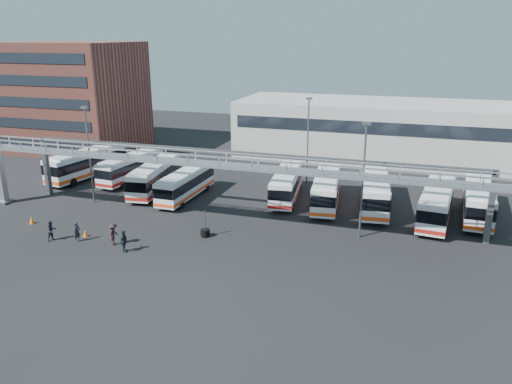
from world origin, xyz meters
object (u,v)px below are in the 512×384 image
(pedestrian_a, at_px, (77,232))
(light_pole_back, at_px, (308,136))
(bus_2, at_px, (155,176))
(bus_9, at_px, (479,199))
(pedestrian_c, at_px, (114,234))
(cone_left, at_px, (32,220))
(bus_6, at_px, (327,189))
(bus_7, at_px, (375,190))
(bus_1, at_px, (132,166))
(tire_stack, at_px, (205,232))
(pedestrian_d, at_px, (124,241))
(bus_5, at_px, (287,183))
(bus_3, at_px, (186,183))
(pedestrian_b, at_px, (52,231))
(cone_right, at_px, (85,233))
(bus_0, at_px, (87,163))
(light_pole_mid, at_px, (363,175))
(light_pole_left, at_px, (89,150))
(bus_8, at_px, (437,202))

(pedestrian_a, bearing_deg, light_pole_back, -20.82)
(bus_2, distance_m, bus_9, 33.99)
(pedestrian_c, xyz_separation_m, cone_left, (-10.22, 1.93, -0.61))
(bus_6, xyz_separation_m, bus_7, (4.86, 0.54, 0.14))
(bus_1, bearing_deg, tire_stack, -35.44)
(bus_7, height_order, pedestrian_d, bus_7)
(bus_5, relative_size, bus_7, 0.91)
(bus_2, xyz_separation_m, pedestrian_c, (3.91, -14.48, -0.86))
(bus_3, height_order, bus_7, bus_7)
(bus_6, height_order, pedestrian_b, bus_6)
(bus_6, bearing_deg, bus_2, 177.57)
(pedestrian_b, relative_size, cone_right, 2.79)
(bus_2, xyz_separation_m, pedestrian_a, (0.46, -14.78, -0.97))
(bus_7, xyz_separation_m, pedestrian_d, (-18.59, -17.30, -1.00))
(bus_3, height_order, cone_left, bus_3)
(bus_0, xyz_separation_m, bus_7, (34.87, -0.65, -0.00))
(light_pole_mid, height_order, bus_2, light_pole_mid)
(pedestrian_a, xyz_separation_m, cone_right, (-0.01, 1.09, -0.54))
(light_pole_left, distance_m, light_pole_mid, 28.02)
(pedestrian_d, bearing_deg, bus_5, -37.08)
(light_pole_back, xyz_separation_m, cone_right, (-15.13, -22.26, -5.40))
(bus_3, height_order, bus_5, bus_5)
(cone_left, bearing_deg, light_pole_back, 43.98)
(bus_8, distance_m, pedestrian_c, 29.87)
(bus_1, height_order, cone_right, bus_1)
(bus_8, relative_size, pedestrian_d, 6.04)
(bus_2, height_order, pedestrian_a, bus_2)
(bus_6, xyz_separation_m, cone_left, (-25.55, -13.86, -1.44))
(cone_right, bearing_deg, tire_stack, 17.92)
(bus_5, xyz_separation_m, pedestrian_d, (-9.29, -17.45, -0.82))
(light_pole_back, distance_m, bus_2, 18.20)
(light_pole_back, relative_size, bus_7, 0.87)
(bus_5, bearing_deg, pedestrian_c, -130.14)
(cone_right, bearing_deg, pedestrian_b, -143.71)
(pedestrian_a, bearing_deg, pedestrian_d, -85.52)
(bus_1, relative_size, bus_3, 1.06)
(cone_right, bearing_deg, bus_7, 33.31)
(light_pole_mid, bearing_deg, bus_5, 136.19)
(bus_6, relative_size, bus_9, 0.97)
(cone_left, bearing_deg, pedestrian_a, -18.19)
(pedestrian_a, relative_size, cone_right, 2.66)
(pedestrian_c, bearing_deg, bus_3, -10.70)
(bus_5, height_order, cone_left, bus_5)
(pedestrian_d, bearing_deg, light_pole_back, -31.79)
(bus_0, relative_size, bus_2, 1.06)
(light_pole_mid, height_order, bus_1, light_pole_mid)
(bus_7, relative_size, pedestrian_a, 6.81)
(bus_6, height_order, cone_right, bus_6)
(light_pole_mid, height_order, pedestrian_c, light_pole_mid)
(bus_7, bearing_deg, bus_6, -179.41)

